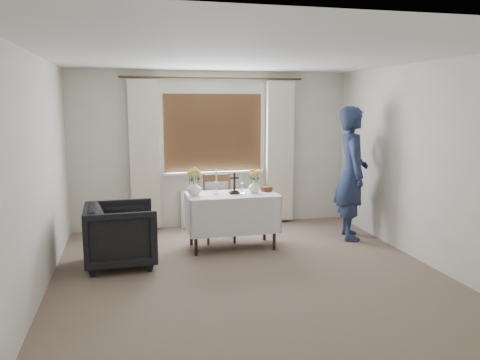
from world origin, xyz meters
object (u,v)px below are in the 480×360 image
(person, at_px, (352,173))
(altar_table, at_px, (232,221))
(wooden_cross, at_px, (234,183))
(flower_vase_right, at_px, (254,186))
(armchair, at_px, (121,235))
(flower_vase_left, at_px, (194,188))
(wooden_chair, at_px, (219,208))

(person, bearing_deg, altar_table, 106.71)
(wooden_cross, bearing_deg, flower_vase_right, 0.61)
(armchair, relative_size, wooden_cross, 2.92)
(wooden_cross, height_order, flower_vase_right, wooden_cross)
(altar_table, height_order, armchair, armchair)
(flower_vase_left, bearing_deg, wooden_cross, -0.96)
(person, bearing_deg, wooden_cross, 106.69)
(flower_vase_left, bearing_deg, flower_vase_right, 0.57)
(altar_table, bearing_deg, person, 2.17)
(altar_table, distance_m, flower_vase_left, 0.70)
(wooden_chair, relative_size, wooden_cross, 3.28)
(armchair, relative_size, flower_vase_left, 4.35)
(wooden_cross, relative_size, flower_vase_right, 1.70)
(flower_vase_left, bearing_deg, armchair, -157.76)
(wooden_chair, relative_size, flower_vase_right, 5.58)
(altar_table, xyz_separation_m, wooden_chair, (-0.11, 0.38, 0.10))
(armchair, bearing_deg, wooden_cross, -77.96)
(wooden_chair, distance_m, armchair, 1.58)
(armchair, bearing_deg, person, -84.42)
(wooden_chair, xyz_separation_m, person, (1.92, -0.32, 0.49))
(wooden_chair, distance_m, person, 2.01)
(flower_vase_left, height_order, flower_vase_right, flower_vase_left)
(wooden_chair, distance_m, flower_vase_left, 0.67)
(armchair, distance_m, person, 3.38)
(wooden_cross, distance_m, flower_vase_right, 0.29)
(person, bearing_deg, flower_vase_right, 106.42)
(altar_table, bearing_deg, wooden_cross, 3.56)
(person, xyz_separation_m, flower_vase_left, (-2.33, -0.06, -0.11))
(flower_vase_left, bearing_deg, person, 1.41)
(altar_table, relative_size, armchair, 1.45)
(altar_table, distance_m, person, 1.91)
(wooden_chair, relative_size, armchair, 1.13)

